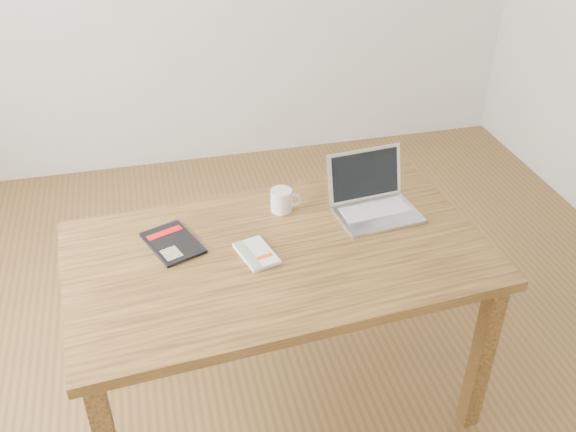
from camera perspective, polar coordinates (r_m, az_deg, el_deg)
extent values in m
plane|color=brown|center=(2.87, -0.26, -13.54)|extent=(4.00, 4.00, 0.00)
cube|color=#543819|center=(2.28, -0.86, -3.50)|extent=(1.53, 0.95, 0.04)
cube|color=#543819|center=(2.53, 16.82, -11.89)|extent=(0.07, 0.07, 0.71)
cube|color=#543819|center=(2.73, -16.89, -7.96)|extent=(0.07, 0.07, 0.71)
cube|color=#543819|center=(2.98, 9.54, -2.75)|extent=(0.07, 0.07, 0.71)
cube|color=silver|center=(2.24, -2.81, -3.37)|extent=(0.15, 0.20, 0.01)
cube|color=white|center=(2.24, -2.81, -3.35)|extent=(0.15, 0.19, 0.01)
cube|color=gray|center=(2.22, -3.62, -3.44)|extent=(0.08, 0.17, 0.00)
cube|color=#D64D0F|center=(2.21, -2.09, -3.62)|extent=(0.06, 0.03, 0.00)
cube|color=black|center=(2.33, -10.22, -2.37)|extent=(0.23, 0.27, 0.01)
cube|color=#AE0C0D|center=(2.37, -10.93, -1.47)|extent=(0.13, 0.08, 0.00)
cube|color=gray|center=(2.27, -10.33, -3.27)|extent=(0.08, 0.09, 0.00)
cube|color=silver|center=(2.46, 7.98, 0.11)|extent=(0.33, 0.24, 0.01)
cube|color=silver|center=(2.47, 7.73, 0.57)|extent=(0.27, 0.14, 0.00)
cube|color=#BCBCC1|center=(2.41, 8.67, -0.53)|extent=(0.10, 0.06, 0.00)
cube|color=silver|center=(2.50, 6.84, 3.69)|extent=(0.31, 0.09, 0.20)
cube|color=black|center=(2.50, 6.89, 3.67)|extent=(0.28, 0.07, 0.17)
cylinder|color=white|center=(2.45, -0.61, 1.41)|extent=(0.08, 0.08, 0.09)
cylinder|color=black|center=(2.43, -0.61, 2.21)|extent=(0.07, 0.07, 0.01)
torus|color=white|center=(2.46, 0.49, 1.45)|extent=(0.06, 0.02, 0.06)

